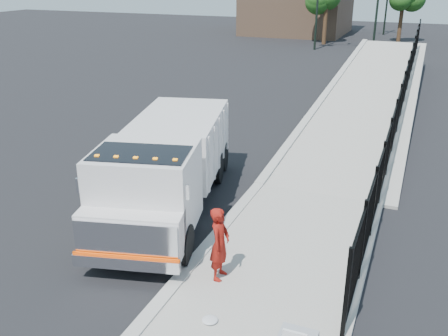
% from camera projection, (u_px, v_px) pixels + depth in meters
% --- Properties ---
extents(ground, '(120.00, 120.00, 0.00)m').
position_uv_depth(ground, '(207.00, 250.00, 12.01)').
color(ground, black).
rests_on(ground, ground).
extents(sidewalk, '(3.55, 12.00, 0.12)m').
position_uv_depth(sidewalk, '(257.00, 317.00, 9.60)').
color(sidewalk, '#9E998E').
rests_on(sidewalk, ground).
extents(curb, '(0.30, 12.00, 0.16)m').
position_uv_depth(curb, '(168.00, 294.00, 10.26)').
color(curb, '#ADAAA3').
rests_on(curb, ground).
extents(ramp, '(3.95, 24.06, 3.19)m').
position_uv_depth(ramp, '(374.00, 104.00, 25.05)').
color(ramp, '#9E998E').
rests_on(ramp, ground).
extents(iron_fence, '(0.10, 28.00, 1.80)m').
position_uv_depth(iron_fence, '(401.00, 108.00, 20.78)').
color(iron_fence, black).
rests_on(iron_fence, ground).
extents(truck, '(4.02, 7.73, 2.53)m').
position_uv_depth(truck, '(166.00, 164.00, 13.42)').
color(truck, black).
rests_on(truck, ground).
extents(worker, '(0.41, 0.61, 1.64)m').
position_uv_depth(worker, '(220.00, 244.00, 10.46)').
color(worker, maroon).
rests_on(worker, sidewalk).
extents(debris, '(0.31, 0.31, 0.08)m').
position_uv_depth(debris, '(210.00, 320.00, 9.38)').
color(debris, silver).
rests_on(debris, sidewalk).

